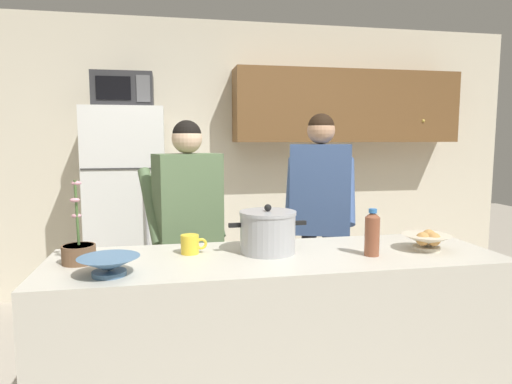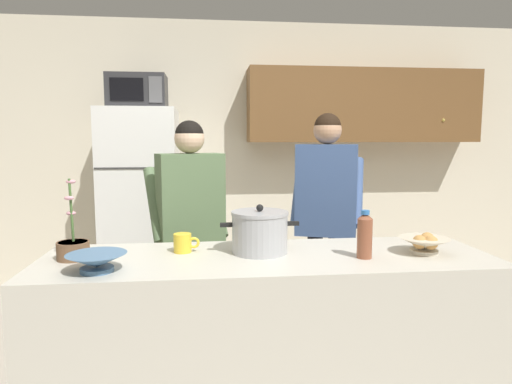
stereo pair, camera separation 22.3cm
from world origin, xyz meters
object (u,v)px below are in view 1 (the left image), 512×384
bread_bowl (427,240)px  bottle_near_edge (372,233)px  cooking_pot (268,232)px  person_near_pot (188,217)px  potted_orchid (79,251)px  microwave (124,91)px  empty_bowl (109,265)px  refrigerator (128,211)px  coffee_mug (190,244)px  person_by_sink (320,201)px

bread_bowl → bottle_near_edge: bottle_near_edge is taller
cooking_pot → bottle_near_edge: cooking_pot is taller
bread_bowl → person_near_pot: bearing=146.4°
cooking_pot → potted_orchid: bearing=-178.1°
microwave → empty_bowl: 2.22m
refrigerator → coffee_mug: 1.80m
person_by_sink → potted_orchid: size_ratio=4.32×
bread_bowl → person_by_sink: bearing=103.1°
refrigerator → potted_orchid: bearing=-92.0°
refrigerator → person_by_sink: bearing=-32.5°
refrigerator → coffee_mug: refrigerator is taller
potted_orchid → empty_bowl: bearing=-54.2°
person_near_pot → empty_bowl: (-0.37, -0.93, -0.03)m
potted_orchid → cooking_pot: bearing=1.9°
person_near_pot → potted_orchid: person_near_pot is taller
cooking_pot → person_by_sink: bearing=56.6°
coffee_mug → bread_bowl: size_ratio=0.53×
coffee_mug → bottle_near_edge: bearing=-13.4°
coffee_mug → bread_bowl: 1.21m
cooking_pot → coffee_mug: bearing=172.7°
microwave → bottle_near_edge: (1.32, -1.92, -0.86)m
refrigerator → person_by_sink: refrigerator is taller
microwave → cooking_pot: (0.83, -1.76, -0.86)m
bottle_near_edge → bread_bowl: bearing=8.2°
refrigerator → bread_bowl: 2.51m
person_near_pot → person_by_sink: 0.97m
refrigerator → person_near_pot: 1.21m
bread_bowl → empty_bowl: size_ratio=0.97×
coffee_mug → refrigerator: bearing=104.5°
coffee_mug → microwave: bearing=104.7°
empty_bowl → bottle_near_edge: (1.22, 0.09, 0.07)m
bread_bowl → bottle_near_edge: 0.34m
cooking_pot → bottle_near_edge: size_ratio=1.71×
microwave → person_by_sink: microwave is taller
person_near_pot → coffee_mug: 0.63m
cooking_pot → empty_bowl: size_ratio=1.55×
bread_bowl → empty_bowl: (-1.55, -0.14, -0.00)m
cooking_pot → potted_orchid: (-0.90, -0.03, -0.05)m
microwave → person_by_sink: bearing=-31.9°
bread_bowl → empty_bowl: bread_bowl is taller
cooking_pot → coffee_mug: (-0.38, 0.05, -0.06)m
person_by_sink → potted_orchid: 1.74m
empty_bowl → potted_orchid: size_ratio=0.66×
empty_bowl → person_by_sink: bearing=40.7°
microwave → coffee_mug: size_ratio=3.66×
coffee_mug → person_by_sink: bearing=40.8°
microwave → bread_bowl: 2.66m
cooking_pot → potted_orchid: 0.90m
refrigerator → coffee_mug: (0.45, -1.74, 0.09)m
cooking_pot → microwave: bearing=115.3°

